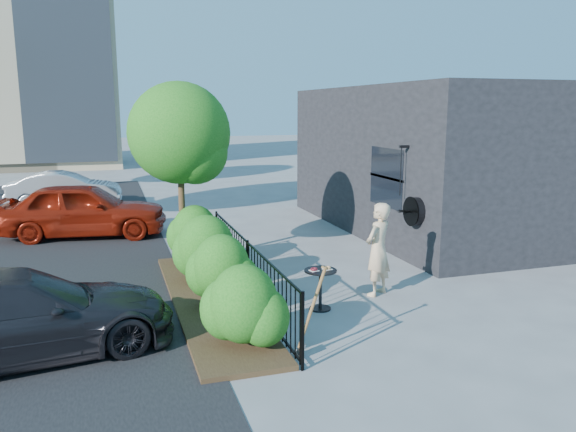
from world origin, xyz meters
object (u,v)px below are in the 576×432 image
object	(u,v)px
cafe_table	(320,282)
woman	(378,249)
patio_tree	(183,139)
car_red	(83,210)
car_darkgrey	(17,316)
car_silver	(65,189)
shovel	(310,317)

from	to	relation	value
cafe_table	woman	size ratio (longest dim) A/B	0.43
patio_tree	car_red	xyz separation A→B (m)	(-2.27, 3.54, -2.02)
cafe_table	car_darkgrey	size ratio (longest dim) A/B	0.18
car_darkgrey	woman	bearing A→B (deg)	-90.97
woman	car_red	distance (m)	8.65
car_silver	patio_tree	bearing A→B (deg)	-157.38
patio_tree	shovel	size ratio (longest dim) A/B	2.98
patio_tree	car_darkgrey	xyz separation A→B (m)	(-2.88, -4.18, -2.15)
cafe_table	woman	bearing A→B (deg)	17.54
cafe_table	car_darkgrey	bearing A→B (deg)	-173.83
patio_tree	car_silver	xyz separation A→B (m)	(-3.05, 8.66, -2.14)
patio_tree	shovel	xyz separation A→B (m)	(0.98, -5.36, -2.18)
car_red	car_silver	distance (m)	5.18
cafe_table	woman	xyz separation A→B (m)	(1.29, 0.41, 0.38)
woman	car_darkgrey	xyz separation A→B (m)	(-5.96, -0.91, -0.25)
patio_tree	cafe_table	bearing A→B (deg)	-63.98
patio_tree	woman	world-z (taller)	patio_tree
shovel	car_red	distance (m)	9.47
woman	shovel	size ratio (longest dim) A/B	1.32
patio_tree	car_darkgrey	bearing A→B (deg)	-124.62
car_red	car_silver	xyz separation A→B (m)	(-0.78, 5.12, -0.12)
cafe_table	car_darkgrey	xyz separation A→B (m)	(-4.67, -0.51, 0.13)
car_red	shovel	bearing A→B (deg)	-151.49
patio_tree	car_red	size ratio (longest dim) A/B	0.91
patio_tree	car_red	world-z (taller)	patio_tree
car_silver	car_darkgrey	xyz separation A→B (m)	(0.17, -12.83, -0.01)
shovel	patio_tree	bearing A→B (deg)	100.39
patio_tree	woman	xyz separation A→B (m)	(3.08, -3.26, -1.89)
patio_tree	cafe_table	distance (m)	4.67
patio_tree	cafe_table	world-z (taller)	patio_tree
cafe_table	shovel	size ratio (longest dim) A/B	0.57
patio_tree	car_silver	distance (m)	9.42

